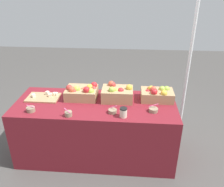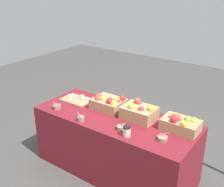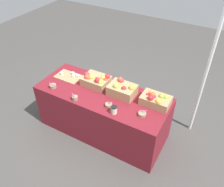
{
  "view_description": "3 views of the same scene",
  "coord_description": "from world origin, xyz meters",
  "px_view_note": "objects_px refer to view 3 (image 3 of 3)",
  "views": [
    {
      "loc": [
        0.39,
        -2.41,
        2.07
      ],
      "look_at": [
        0.2,
        0.02,
        0.87
      ],
      "focal_mm": 37.83,
      "sensor_mm": 36.0,
      "label": 1
    },
    {
      "loc": [
        1.62,
        -2.31,
        2.21
      ],
      "look_at": [
        -0.01,
        -0.03,
        1.03
      ],
      "focal_mm": 44.57,
      "sensor_mm": 36.0,
      "label": 2
    },
    {
      "loc": [
        1.38,
        -2.15,
        2.76
      ],
      "look_at": [
        0.16,
        0.0,
        0.79
      ],
      "focal_mm": 37.4,
      "sensor_mm": 36.0,
      "label": 3
    }
  ],
  "objects_px": {
    "apple_crate_middle": "(122,89)",
    "coffee_cup": "(114,110)",
    "sample_bowl_extra": "(53,86)",
    "sample_bowl_near": "(142,114)",
    "sample_bowl_mid": "(75,98)",
    "sample_bowl_far": "(109,105)",
    "tent_pole": "(205,76)",
    "cutting_board_front": "(69,76)",
    "apple_crate_left": "(155,99)",
    "apple_crate_right": "(96,80)"
  },
  "relations": [
    {
      "from": "sample_bowl_far",
      "to": "sample_bowl_extra",
      "type": "distance_m",
      "value": 0.9
    },
    {
      "from": "sample_bowl_extra",
      "to": "tent_pole",
      "type": "xyz_separation_m",
      "value": [
        1.87,
        0.95,
        0.24
      ]
    },
    {
      "from": "apple_crate_middle",
      "to": "coffee_cup",
      "type": "xyz_separation_m",
      "value": [
        0.09,
        -0.38,
        -0.03
      ]
    },
    {
      "from": "cutting_board_front",
      "to": "sample_bowl_extra",
      "type": "bearing_deg",
      "value": -95.7
    },
    {
      "from": "coffee_cup",
      "to": "apple_crate_right",
      "type": "bearing_deg",
      "value": 142.42
    },
    {
      "from": "tent_pole",
      "to": "sample_bowl_far",
      "type": "bearing_deg",
      "value": -136.93
    },
    {
      "from": "apple_crate_left",
      "to": "apple_crate_middle",
      "type": "xyz_separation_m",
      "value": [
        -0.47,
        -0.04,
        0.01
      ]
    },
    {
      "from": "apple_crate_left",
      "to": "sample_bowl_mid",
      "type": "xyz_separation_m",
      "value": [
        -0.96,
        -0.45,
        -0.05
      ]
    },
    {
      "from": "coffee_cup",
      "to": "cutting_board_front",
      "type": "bearing_deg",
      "value": 160.21
    },
    {
      "from": "sample_bowl_far",
      "to": "apple_crate_left",
      "type": "bearing_deg",
      "value": 34.58
    },
    {
      "from": "apple_crate_middle",
      "to": "sample_bowl_near",
      "type": "height_order",
      "value": "apple_crate_middle"
    },
    {
      "from": "apple_crate_middle",
      "to": "sample_bowl_mid",
      "type": "bearing_deg",
      "value": -140.22
    },
    {
      "from": "apple_crate_right",
      "to": "sample_bowl_far",
      "type": "xyz_separation_m",
      "value": [
        0.4,
        -0.32,
        -0.06
      ]
    },
    {
      "from": "apple_crate_left",
      "to": "cutting_board_front",
      "type": "xyz_separation_m",
      "value": [
        -1.37,
        -0.06,
        -0.07
      ]
    },
    {
      "from": "coffee_cup",
      "to": "sample_bowl_extra",
      "type": "bearing_deg",
      "value": 178.25
    },
    {
      "from": "sample_bowl_extra",
      "to": "coffee_cup",
      "type": "height_order",
      "value": "coffee_cup"
    },
    {
      "from": "apple_crate_left",
      "to": "cutting_board_front",
      "type": "distance_m",
      "value": 1.37
    },
    {
      "from": "sample_bowl_near",
      "to": "tent_pole",
      "type": "xyz_separation_m",
      "value": [
        0.52,
        0.85,
        0.25
      ]
    },
    {
      "from": "cutting_board_front",
      "to": "apple_crate_right",
      "type": "bearing_deg",
      "value": 5.18
    },
    {
      "from": "apple_crate_left",
      "to": "coffee_cup",
      "type": "bearing_deg",
      "value": -132.18
    },
    {
      "from": "coffee_cup",
      "to": "tent_pole",
      "type": "bearing_deg",
      "value": 49.13
    },
    {
      "from": "sample_bowl_mid",
      "to": "coffee_cup",
      "type": "height_order",
      "value": "coffee_cup"
    },
    {
      "from": "sample_bowl_extra",
      "to": "tent_pole",
      "type": "height_order",
      "value": "tent_pole"
    },
    {
      "from": "sample_bowl_extra",
      "to": "sample_bowl_near",
      "type": "bearing_deg",
      "value": 4.4
    },
    {
      "from": "apple_crate_left",
      "to": "sample_bowl_mid",
      "type": "relative_size",
      "value": 3.81
    },
    {
      "from": "sample_bowl_mid",
      "to": "coffee_cup",
      "type": "distance_m",
      "value": 0.59
    },
    {
      "from": "sample_bowl_mid",
      "to": "apple_crate_right",
      "type": "bearing_deg",
      "value": 81.25
    },
    {
      "from": "apple_crate_right",
      "to": "sample_bowl_near",
      "type": "bearing_deg",
      "value": -17.34
    },
    {
      "from": "sample_bowl_near",
      "to": "coffee_cup",
      "type": "relative_size",
      "value": 0.98
    },
    {
      "from": "cutting_board_front",
      "to": "sample_bowl_far",
      "type": "relative_size",
      "value": 3.99
    },
    {
      "from": "sample_bowl_extra",
      "to": "coffee_cup",
      "type": "relative_size",
      "value": 0.97
    },
    {
      "from": "apple_crate_left",
      "to": "sample_bowl_far",
      "type": "distance_m",
      "value": 0.61
    },
    {
      "from": "sample_bowl_near",
      "to": "tent_pole",
      "type": "relative_size",
      "value": 0.05
    },
    {
      "from": "apple_crate_middle",
      "to": "apple_crate_right",
      "type": "bearing_deg",
      "value": 177.98
    },
    {
      "from": "apple_crate_right",
      "to": "tent_pole",
      "type": "bearing_deg",
      "value": 23.08
    },
    {
      "from": "sample_bowl_extra",
      "to": "apple_crate_right",
      "type": "bearing_deg",
      "value": 36.12
    },
    {
      "from": "apple_crate_middle",
      "to": "cutting_board_front",
      "type": "xyz_separation_m",
      "value": [
        -0.9,
        -0.03,
        -0.07
      ]
    },
    {
      "from": "sample_bowl_far",
      "to": "tent_pole",
      "type": "xyz_separation_m",
      "value": [
        0.97,
        0.91,
        0.25
      ]
    },
    {
      "from": "cutting_board_front",
      "to": "sample_bowl_far",
      "type": "distance_m",
      "value": 0.91
    },
    {
      "from": "sample_bowl_mid",
      "to": "tent_pole",
      "type": "distance_m",
      "value": 1.77
    },
    {
      "from": "apple_crate_left",
      "to": "sample_bowl_extra",
      "type": "distance_m",
      "value": 1.46
    },
    {
      "from": "apple_crate_middle",
      "to": "sample_bowl_mid",
      "type": "xyz_separation_m",
      "value": [
        -0.5,
        -0.41,
        -0.06
      ]
    },
    {
      "from": "apple_crate_right",
      "to": "sample_bowl_extra",
      "type": "height_order",
      "value": "apple_crate_right"
    },
    {
      "from": "tent_pole",
      "to": "cutting_board_front",
      "type": "bearing_deg",
      "value": -161.21
    },
    {
      "from": "cutting_board_front",
      "to": "sample_bowl_mid",
      "type": "distance_m",
      "value": 0.56
    },
    {
      "from": "coffee_cup",
      "to": "tent_pole",
      "type": "relative_size",
      "value": 0.05
    },
    {
      "from": "sample_bowl_near",
      "to": "sample_bowl_extra",
      "type": "relative_size",
      "value": 1.02
    },
    {
      "from": "sample_bowl_near",
      "to": "sample_bowl_extra",
      "type": "height_order",
      "value": "sample_bowl_extra"
    },
    {
      "from": "sample_bowl_near",
      "to": "sample_bowl_mid",
      "type": "xyz_separation_m",
      "value": [
        -0.91,
        -0.17,
        0.01
      ]
    },
    {
      "from": "apple_crate_right",
      "to": "sample_bowl_near",
      "type": "height_order",
      "value": "apple_crate_right"
    }
  ]
}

